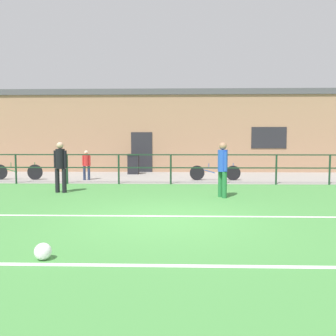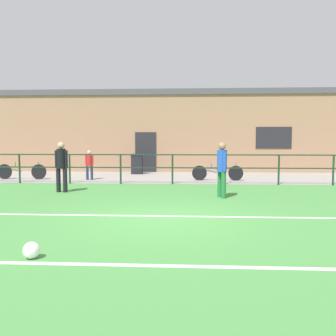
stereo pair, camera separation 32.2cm
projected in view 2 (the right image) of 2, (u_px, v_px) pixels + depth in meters
ground at (160, 220)px, 7.58m from camera, size 60.00×44.00×0.04m
field_line_touchline at (161, 216)px, 7.83m from camera, size 36.00×0.11×0.00m
field_line_hash at (143, 265)px, 4.74m from camera, size 36.00×0.11×0.00m
pavement_strip at (175, 177)px, 16.04m from camera, size 48.00×5.00×0.02m
perimeter_fence at (172, 165)px, 13.49m from camera, size 36.07×0.07×1.15m
clubhouse_facade at (177, 131)px, 19.55m from camera, size 28.00×2.56×4.33m
player_goalkeeper at (61, 164)px, 11.41m from camera, size 0.44×0.28×1.62m
player_striker at (222, 166)px, 10.29m from camera, size 0.28×0.42×1.62m
soccer_ball_match at (31, 250)px, 5.01m from camera, size 0.24×0.24×0.24m
spectator_child at (89, 163)px, 14.87m from camera, size 0.33×0.22×1.24m
bicycle_parked_0 at (22, 171)px, 15.09m from camera, size 2.14×0.04×0.74m
bicycle_parked_1 at (217, 173)px, 14.61m from camera, size 2.10×0.04×0.72m
trash_bin_0 at (137, 164)px, 17.47m from camera, size 0.56×0.48×0.99m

